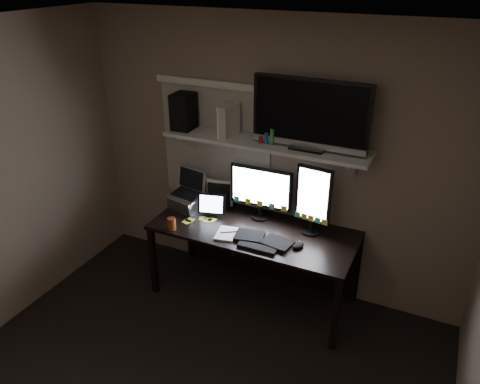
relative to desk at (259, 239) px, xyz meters
The scene contains 19 objects.
ceiling 2.49m from the desk, 90.00° to the right, with size 3.60×3.60×0.00m, color silver.
back_wall 0.74m from the desk, 90.00° to the left, with size 3.60×3.60×0.00m, color #776355.
window_blinds 0.96m from the desk, 156.69° to the left, with size 1.10×0.02×1.10m, color #B7B2A4.
desk is the anchor object (origin of this frame).
wall_shelf 0.91m from the desk, 90.00° to the left, with size 1.80×0.35×0.03m, color beige.
monitor_landscape 0.44m from the desk, 105.93° to the left, with size 0.58×0.06×0.51m, color black.
monitor_portrait 0.68m from the desk, ahead, with size 0.31×0.06×0.62m, color black.
keyboard 0.36m from the desk, 60.00° to the right, with size 0.50×0.20×0.03m, color black.
mouse 0.55m from the desk, 27.56° to the right, with size 0.07×0.11×0.04m, color black.
notepad 0.39m from the desk, 120.16° to the right, with size 0.16×0.23×0.01m, color white.
tablet 0.53m from the desk, behind, with size 0.25×0.11×0.22m, color black.
file_sorter 0.57m from the desk, 164.60° to the left, with size 0.21×0.10×0.27m, color black.
laptop 0.81m from the desk, behind, with size 0.32×0.26×0.36m, color #B4B3B8.
cup 0.81m from the desk, 146.58° to the right, with size 0.07×0.07×0.11m, color brown.
sticky_notes 0.60m from the desk, 157.13° to the right, with size 0.30×0.22×0.00m, color #E9EE40, non-canonical shape.
tv 1.27m from the desk, ahead, with size 0.94×0.17×0.57m, color black.
game_console 1.12m from the desk, 167.18° to the left, with size 0.07×0.23×0.28m, color beige.
speaker 1.34m from the desk, behind, with size 0.18×0.21×0.32m, color black.
bottles 0.99m from the desk, 38.26° to the left, with size 0.20×0.05×0.13m, color #A50F0C, non-canonical shape.
Camera 1 is at (1.40, -1.82, 2.84)m, focal length 35.00 mm.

